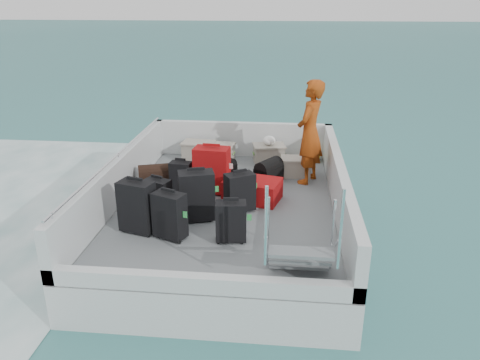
{
  "coord_description": "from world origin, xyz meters",
  "views": [
    {
      "loc": [
        0.89,
        -6.77,
        3.66
      ],
      "look_at": [
        0.2,
        0.04,
        1.0
      ],
      "focal_mm": 35.0,
      "sensor_mm": 36.0,
      "label": 1
    }
  ],
  "objects_px": {
    "passenger": "(310,132)",
    "suitcase_0": "(137,207)",
    "suitcase_5": "(212,170)",
    "crate_3": "(296,168)",
    "crate_0": "(199,152)",
    "crate_2": "(269,155)",
    "suitcase_7": "(240,193)",
    "crate_1": "(219,154)",
    "suitcase_6": "(231,222)",
    "suitcase_2": "(181,177)",
    "suitcase_4": "(197,196)",
    "suitcase_8": "(252,190)",
    "suitcase_3": "(170,216)",
    "suitcase_1": "(158,198)"
  },
  "relations": [
    {
      "from": "passenger",
      "to": "suitcase_0",
      "type": "bearing_deg",
      "value": -25.11
    },
    {
      "from": "suitcase_5",
      "to": "crate_3",
      "type": "bearing_deg",
      "value": 39.46
    },
    {
      "from": "crate_0",
      "to": "crate_2",
      "type": "xyz_separation_m",
      "value": [
        1.4,
        -0.02,
        -0.01
      ]
    },
    {
      "from": "suitcase_7",
      "to": "crate_1",
      "type": "relative_size",
      "value": 1.06
    },
    {
      "from": "suitcase_6",
      "to": "crate_2",
      "type": "xyz_separation_m",
      "value": [
        0.37,
        3.24,
        -0.11
      ]
    },
    {
      "from": "suitcase_2",
      "to": "crate_3",
      "type": "relative_size",
      "value": 0.99
    },
    {
      "from": "suitcase_4",
      "to": "suitcase_7",
      "type": "bearing_deg",
      "value": 14.09
    },
    {
      "from": "suitcase_8",
      "to": "crate_1",
      "type": "height_order",
      "value": "crate_1"
    },
    {
      "from": "suitcase_0",
      "to": "suitcase_3",
      "type": "xyz_separation_m",
      "value": [
        0.49,
        -0.14,
        -0.04
      ]
    },
    {
      "from": "suitcase_4",
      "to": "crate_0",
      "type": "distance_m",
      "value": 2.71
    },
    {
      "from": "suitcase_4",
      "to": "suitcase_5",
      "type": "bearing_deg",
      "value": 70.42
    },
    {
      "from": "suitcase_3",
      "to": "suitcase_0",
      "type": "bearing_deg",
      "value": -172.61
    },
    {
      "from": "suitcase_8",
      "to": "crate_2",
      "type": "height_order",
      "value": "crate_2"
    },
    {
      "from": "suitcase_1",
      "to": "suitcase_5",
      "type": "bearing_deg",
      "value": 78.23
    },
    {
      "from": "suitcase_2",
      "to": "suitcase_8",
      "type": "distance_m",
      "value": 1.24
    },
    {
      "from": "suitcase_0",
      "to": "suitcase_7",
      "type": "relative_size",
      "value": 1.22
    },
    {
      "from": "passenger",
      "to": "crate_1",
      "type": "bearing_deg",
      "value": -94.25
    },
    {
      "from": "suitcase_1",
      "to": "suitcase_4",
      "type": "distance_m",
      "value": 0.6
    },
    {
      "from": "suitcase_0",
      "to": "suitcase_7",
      "type": "distance_m",
      "value": 1.56
    },
    {
      "from": "crate_1",
      "to": "passenger",
      "type": "height_order",
      "value": "passenger"
    },
    {
      "from": "suitcase_3",
      "to": "suitcase_7",
      "type": "distance_m",
      "value": 1.27
    },
    {
      "from": "suitcase_0",
      "to": "passenger",
      "type": "distance_m",
      "value": 3.28
    },
    {
      "from": "suitcase_4",
      "to": "suitcase_3",
      "type": "bearing_deg",
      "value": -129.76
    },
    {
      "from": "suitcase_4",
      "to": "suitcase_8",
      "type": "distance_m",
      "value": 1.13
    },
    {
      "from": "crate_3",
      "to": "crate_2",
      "type": "bearing_deg",
      "value": 128.75
    },
    {
      "from": "crate_1",
      "to": "suitcase_6",
      "type": "bearing_deg",
      "value": -78.93
    },
    {
      "from": "suitcase_0",
      "to": "suitcase_6",
      "type": "xyz_separation_m",
      "value": [
        1.31,
        -0.14,
        -0.09
      ]
    },
    {
      "from": "crate_0",
      "to": "crate_1",
      "type": "bearing_deg",
      "value": -9.06
    },
    {
      "from": "suitcase_8",
      "to": "suitcase_6",
      "type": "bearing_deg",
      "value": -172.42
    },
    {
      "from": "suitcase_0",
      "to": "crate_2",
      "type": "bearing_deg",
      "value": 77.68
    },
    {
      "from": "crate_1",
      "to": "suitcase_4",
      "type": "bearing_deg",
      "value": -88.83
    },
    {
      "from": "suitcase_4",
      "to": "passenger",
      "type": "distance_m",
      "value": 2.45
    },
    {
      "from": "suitcase_0",
      "to": "crate_0",
      "type": "height_order",
      "value": "suitcase_0"
    },
    {
      "from": "suitcase_0",
      "to": "passenger",
      "type": "xyz_separation_m",
      "value": [
        2.4,
        2.17,
        0.53
      ]
    },
    {
      "from": "suitcase_3",
      "to": "crate_2",
      "type": "height_order",
      "value": "suitcase_3"
    },
    {
      "from": "crate_0",
      "to": "crate_2",
      "type": "relative_size",
      "value": 1.04
    },
    {
      "from": "suitcase_7",
      "to": "suitcase_3",
      "type": "bearing_deg",
      "value": -162.48
    },
    {
      "from": "suitcase_1",
      "to": "suitcase_8",
      "type": "height_order",
      "value": "suitcase_1"
    },
    {
      "from": "suitcase_7",
      "to": "crate_2",
      "type": "distance_m",
      "value": 2.32
    },
    {
      "from": "suitcase_0",
      "to": "suitcase_7",
      "type": "height_order",
      "value": "suitcase_0"
    },
    {
      "from": "suitcase_2",
      "to": "suitcase_6",
      "type": "height_order",
      "value": "suitcase_6"
    },
    {
      "from": "suitcase_5",
      "to": "suitcase_0",
      "type": "bearing_deg",
      "value": -112.54
    },
    {
      "from": "suitcase_5",
      "to": "passenger",
      "type": "relative_size",
      "value": 0.43
    },
    {
      "from": "suitcase_8",
      "to": "crate_3",
      "type": "bearing_deg",
      "value": -16.47
    },
    {
      "from": "suitcase_1",
      "to": "suitcase_6",
      "type": "xyz_separation_m",
      "value": [
        1.17,
        -0.67,
        -0.01
      ]
    },
    {
      "from": "suitcase_4",
      "to": "suitcase_6",
      "type": "bearing_deg",
      "value": -62.62
    },
    {
      "from": "suitcase_1",
      "to": "crate_1",
      "type": "xyz_separation_m",
      "value": [
        0.54,
        2.52,
        -0.11
      ]
    },
    {
      "from": "suitcase_6",
      "to": "suitcase_8",
      "type": "height_order",
      "value": "suitcase_6"
    },
    {
      "from": "crate_1",
      "to": "passenger",
      "type": "relative_size",
      "value": 0.32
    },
    {
      "from": "suitcase_3",
      "to": "suitcase_7",
      "type": "bearing_deg",
      "value": 71.12
    }
  ]
}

